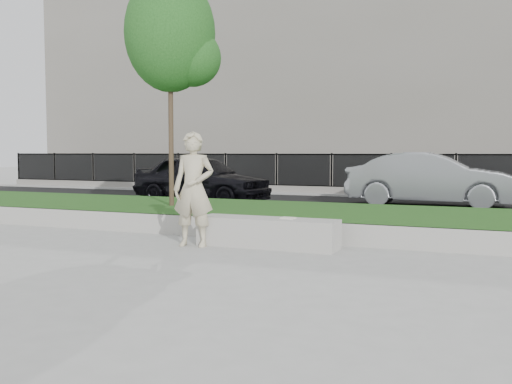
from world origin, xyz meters
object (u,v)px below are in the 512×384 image
at_px(book, 288,218).
at_px(young_tree, 174,37).
at_px(car_dark, 201,179).
at_px(stone_bench, 267,233).
at_px(man, 194,189).
at_px(car_silver, 432,179).

relative_size(book, young_tree, 0.04).
bearing_deg(car_dark, stone_bench, -135.75).
bearing_deg(car_dark, young_tree, -151.18).
bearing_deg(man, car_silver, 61.17).
bearing_deg(young_tree, book, -33.09).
relative_size(book, car_silver, 0.05).
height_order(stone_bench, book, book).
xyz_separation_m(man, young_tree, (-2.06, 2.82, 3.29)).
xyz_separation_m(man, car_dark, (-3.70, 7.16, -0.19)).
xyz_separation_m(young_tree, car_dark, (-1.64, 4.34, -3.48)).
height_order(car_dark, car_silver, car_silver).
height_order(man, young_tree, young_tree).
relative_size(stone_bench, car_silver, 0.51).
distance_m(man, young_tree, 4.80).
bearing_deg(book, young_tree, 149.70).
bearing_deg(man, young_tree, 116.71).
height_order(stone_bench, young_tree, young_tree).
xyz_separation_m(man, book, (1.60, 0.44, -0.48)).
bearing_deg(stone_bench, young_tree, 143.70).
height_order(young_tree, car_dark, young_tree).
xyz_separation_m(car_dark, car_silver, (6.82, 1.69, 0.04)).
height_order(man, car_silver, man).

